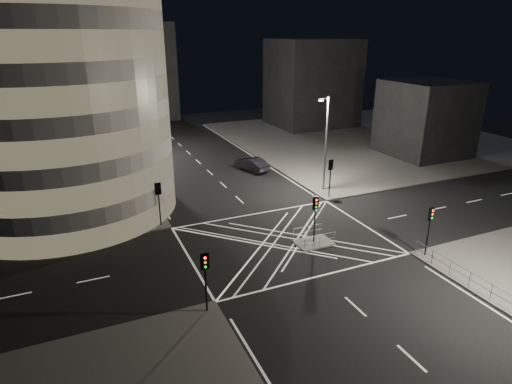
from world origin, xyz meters
name	(u,v)px	position (x,y,z in m)	size (l,w,h in m)	color
ground	(284,240)	(0.00, 0.00, 0.00)	(120.00, 120.00, 0.00)	black
sidewalk_far_right	(367,138)	(29.00, 27.00, 0.07)	(42.00, 42.00, 0.15)	#53504E
central_island	(314,243)	(2.00, -1.50, 0.07)	(3.00, 2.00, 0.15)	slate
office_block_rear	(7,71)	(-22.00, 42.00, 11.15)	(24.00, 16.00, 22.00)	#9C9893
building_right_far	(312,83)	(26.00, 40.00, 7.65)	(14.00, 12.00, 15.00)	black
building_right_near	(426,118)	(30.00, 16.00, 5.15)	(10.00, 10.00, 10.00)	black
building_far_end	(126,73)	(-4.00, 58.00, 9.00)	(18.00, 8.00, 18.00)	black
tree_a	(133,172)	(-10.50, 9.00, 4.69)	(4.89, 4.89, 7.36)	black
tree_b	(123,147)	(-10.50, 15.00, 5.48)	(5.12, 5.12, 8.28)	black
tree_c	(116,141)	(-10.50, 21.00, 4.84)	(4.47, 4.47, 7.27)	black
tree_d	(110,129)	(-10.50, 27.00, 4.90)	(4.48, 4.48, 7.34)	black
tree_e	(106,124)	(-10.50, 33.00, 4.44)	(3.55, 3.55, 6.35)	black
traffic_signal_fl	(159,196)	(-8.80, 6.80, 2.91)	(0.55, 0.22, 4.00)	black
traffic_signal_nl	(205,272)	(-8.80, -6.80, 2.91)	(0.55, 0.22, 4.00)	black
traffic_signal_fr	(330,171)	(8.80, 6.80, 2.91)	(0.55, 0.22, 4.00)	black
traffic_signal_nr	(430,222)	(8.80, -6.80, 2.91)	(0.55, 0.22, 4.00)	black
traffic_signal_island	(315,211)	(2.00, -1.50, 2.91)	(0.55, 0.22, 4.00)	black
street_lamp_left_near	(138,153)	(-9.44, 12.00, 5.54)	(1.25, 0.25, 10.00)	slate
street_lamp_left_far	(116,119)	(-9.44, 30.00, 5.54)	(1.25, 0.25, 10.00)	slate
street_lamp_right_far	(326,141)	(9.44, 9.00, 5.54)	(1.25, 0.25, 10.00)	slate
railing_near_right	(480,285)	(8.30, -12.15, 0.70)	(0.06, 11.70, 1.10)	slate
railing_island_south	(320,241)	(2.00, -2.40, 0.70)	(2.80, 0.06, 1.10)	slate
railing_island_north	(308,231)	(2.00, -0.60, 0.70)	(2.80, 0.06, 1.10)	slate
sedan	(252,164)	(5.06, 18.65, 0.84)	(1.77, 5.08, 1.67)	black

